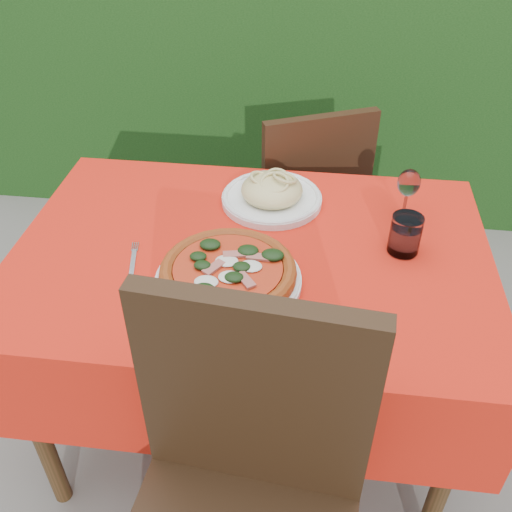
# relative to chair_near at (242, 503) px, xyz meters

# --- Properties ---
(ground) EXTENTS (60.00, 60.00, 0.00)m
(ground) POSITION_rel_chair_near_xyz_m (-0.06, 0.61, -0.59)
(ground) COLOR #64605B
(ground) RESTS_ON ground
(hedge) EXTENTS (3.20, 0.55, 1.78)m
(hedge) POSITION_rel_chair_near_xyz_m (-0.06, 2.16, 0.33)
(hedge) COLOR black
(hedge) RESTS_ON ground
(dining_table) EXTENTS (1.26, 0.86, 0.75)m
(dining_table) POSITION_rel_chair_near_xyz_m (-0.06, 0.61, 0.01)
(dining_table) COLOR #452B16
(dining_table) RESTS_ON ground
(chair_near) EXTENTS (0.50, 0.50, 1.02)m
(chair_near) POSITION_rel_chair_near_xyz_m (0.00, 0.00, 0.00)
(chair_near) COLOR black
(chair_near) RESTS_ON ground
(chair_far) EXTENTS (0.53, 0.53, 0.88)m
(chair_far) POSITION_rel_chair_near_xyz_m (0.06, 1.25, -0.08)
(chair_far) COLOR black
(chair_far) RESTS_ON ground
(pizza_plate) EXTENTS (0.39, 0.39, 0.07)m
(pizza_plate) POSITION_rel_chair_near_xyz_m (-0.10, 0.47, 0.19)
(pizza_plate) COLOR white
(pizza_plate) RESTS_ON dining_table
(pasta_plate) EXTENTS (0.29, 0.29, 0.08)m
(pasta_plate) POSITION_rel_chair_near_xyz_m (-0.03, 0.84, 0.19)
(pasta_plate) COLOR white
(pasta_plate) RESTS_ON dining_table
(water_glass) EXTENTS (0.08, 0.08, 0.11)m
(water_glass) POSITION_rel_chair_near_xyz_m (0.33, 0.65, 0.21)
(water_glass) COLOR silver
(water_glass) RESTS_ON dining_table
(wine_glass) EXTENTS (0.06, 0.06, 0.15)m
(wine_glass) POSITION_rel_chair_near_xyz_m (0.35, 0.81, 0.27)
(wine_glass) COLOR silver
(wine_glass) RESTS_ON dining_table
(fork) EXTENTS (0.05, 0.16, 0.00)m
(fork) POSITION_rel_chair_near_xyz_m (-0.35, 0.51, 0.16)
(fork) COLOR silver
(fork) RESTS_ON dining_table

